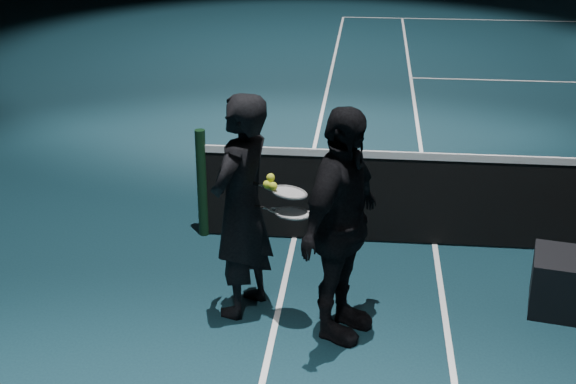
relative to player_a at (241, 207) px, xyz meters
name	(u,v)px	position (x,y,z in m)	size (l,w,h in m)	color
net_post_left	(202,183)	(-0.62, 1.37, -0.38)	(0.10, 0.10, 1.10)	black
player_a	(241,207)	(0.00, 0.00, 0.00)	(0.68, 0.45, 1.87)	black
player_b	(341,226)	(0.80, -0.28, 0.00)	(1.09, 0.46, 1.87)	black
racket_lower	(293,213)	(0.43, -0.15, 0.03)	(0.68, 0.22, 0.03)	black
racket_upper	(289,192)	(0.39, -0.09, 0.18)	(0.68, 0.22, 0.03)	black
tennis_balls	(270,183)	(0.24, -0.08, 0.24)	(0.12, 0.10, 0.12)	yellow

